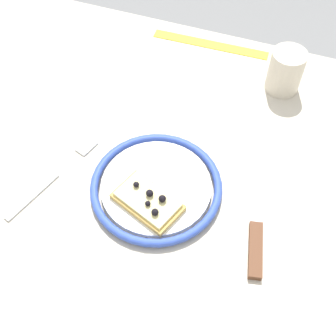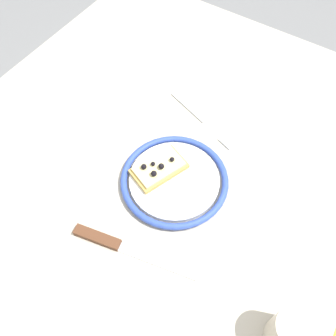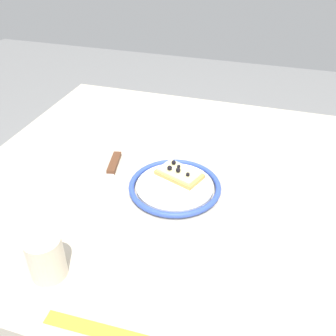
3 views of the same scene
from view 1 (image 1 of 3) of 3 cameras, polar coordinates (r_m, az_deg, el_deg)
The scene contains 8 objects.
ground_plane at distance 1.39m, azimuth -2.28°, elevation -20.19°, with size 6.00×6.00×0.00m, color slate.
dining_table at distance 0.79m, azimuth -3.83°, elevation -8.26°, with size 1.07×0.93×0.72m.
plate at distance 0.73m, azimuth -1.52°, elevation -2.41°, with size 0.22×0.22×0.02m.
pizza_slice_near at distance 0.70m, azimuth -2.60°, elevation -4.25°, with size 0.12×0.10×0.03m.
knife at distance 0.70m, azimuth 11.16°, elevation -7.89°, with size 0.07×0.24×0.01m.
fork at distance 0.77m, azimuth -14.44°, elevation -1.07°, with size 0.08×0.20×0.00m.
cup at distance 0.88m, azimuth 14.80°, elevation 11.89°, with size 0.06×0.06×0.08m, color beige.
measuring_tape at distance 0.98m, azimuth 5.59°, elevation 15.43°, with size 0.25×0.02×0.00m, color yellow.
Camera 1 is at (0.17, -0.31, 1.34)m, focal length 47.63 mm.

